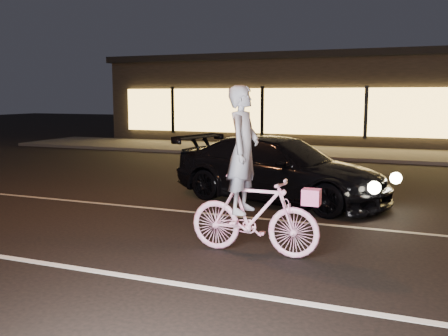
% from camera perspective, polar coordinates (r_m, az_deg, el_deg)
% --- Properties ---
extents(ground, '(90.00, 90.00, 0.00)m').
position_cam_1_polar(ground, '(7.41, 3.46, -9.68)').
color(ground, black).
rests_on(ground, ground).
extents(lane_stripe_near, '(60.00, 0.12, 0.01)m').
position_cam_1_polar(lane_stripe_near, '(6.09, -1.08, -13.71)').
color(lane_stripe_near, silver).
rests_on(lane_stripe_near, ground).
extents(lane_stripe_far, '(60.00, 0.10, 0.01)m').
position_cam_1_polar(lane_stripe_far, '(9.26, 7.35, -6.04)').
color(lane_stripe_far, gray).
rests_on(lane_stripe_far, ground).
extents(sidewalk, '(30.00, 4.00, 0.12)m').
position_cam_1_polar(sidewalk, '(19.95, 15.21, 1.59)').
color(sidewalk, '#383533').
rests_on(sidewalk, ground).
extents(storefront, '(25.40, 8.42, 4.20)m').
position_cam_1_polar(storefront, '(25.76, 16.91, 7.63)').
color(storefront, black).
rests_on(storefront, ground).
extents(cyclist, '(1.93, 0.66, 2.43)m').
position_cam_1_polar(cyclist, '(7.17, 3.10, -3.15)').
color(cyclist, '#FF54AE').
rests_on(cyclist, ground).
extents(sedan, '(5.15, 3.06, 1.40)m').
position_cam_1_polar(sedan, '(10.87, 6.37, -0.15)').
color(sedan, black).
rests_on(sedan, ground).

